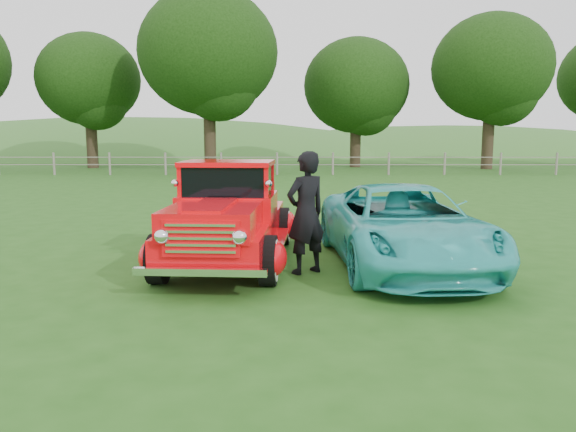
{
  "coord_description": "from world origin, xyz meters",
  "views": [
    {
      "loc": [
        0.68,
        -8.18,
        2.26
      ],
      "look_at": [
        0.65,
        1.2,
        0.86
      ],
      "focal_mm": 35.0,
      "sensor_mm": 36.0,
      "label": 1
    }
  ],
  "objects_px": {
    "tree_mid_west": "(89,80)",
    "tree_near_west": "(208,53)",
    "red_pickup": "(229,217)",
    "teal_sedan": "(403,226)",
    "tree_near_east": "(356,86)",
    "tree_mid_east": "(492,68)",
    "man": "(306,213)"
  },
  "relations": [
    {
      "from": "red_pickup",
      "to": "teal_sedan",
      "type": "distance_m",
      "value": 3.0
    },
    {
      "from": "tree_mid_east",
      "to": "tree_mid_west",
      "type": "bearing_deg",
      "value": 177.71
    },
    {
      "from": "tree_mid_west",
      "to": "tree_near_west",
      "type": "relative_size",
      "value": 0.81
    },
    {
      "from": "tree_near_west",
      "to": "teal_sedan",
      "type": "bearing_deg",
      "value": -74.51
    },
    {
      "from": "tree_near_east",
      "to": "tree_mid_east",
      "type": "distance_m",
      "value": 8.3
    },
    {
      "from": "red_pickup",
      "to": "teal_sedan",
      "type": "bearing_deg",
      "value": -3.13
    },
    {
      "from": "red_pickup",
      "to": "man",
      "type": "relative_size",
      "value": 2.57
    },
    {
      "from": "teal_sedan",
      "to": "man",
      "type": "bearing_deg",
      "value": -168.26
    },
    {
      "from": "tree_mid_east",
      "to": "tree_near_west",
      "type": "bearing_deg",
      "value": -173.29
    },
    {
      "from": "tree_mid_west",
      "to": "tree_near_west",
      "type": "xyz_separation_m",
      "value": [
        8.0,
        -3.0,
        1.25
      ]
    },
    {
      "from": "red_pickup",
      "to": "tree_mid_east",
      "type": "bearing_deg",
      "value": 65.63
    },
    {
      "from": "teal_sedan",
      "to": "man",
      "type": "xyz_separation_m",
      "value": [
        -1.66,
        -0.47,
        0.3
      ]
    },
    {
      "from": "tree_near_west",
      "to": "teal_sedan",
      "type": "relative_size",
      "value": 2.1
    },
    {
      "from": "tree_mid_west",
      "to": "tree_near_east",
      "type": "height_order",
      "value": "tree_mid_west"
    },
    {
      "from": "tree_near_east",
      "to": "red_pickup",
      "type": "xyz_separation_m",
      "value": [
        -5.37,
        -27.49,
        -4.45
      ]
    },
    {
      "from": "tree_near_west",
      "to": "tree_mid_east",
      "type": "height_order",
      "value": "tree_near_west"
    },
    {
      "from": "tree_mid_west",
      "to": "tree_near_east",
      "type": "distance_m",
      "value": 17.03
    },
    {
      "from": "tree_near_east",
      "to": "teal_sedan",
      "type": "bearing_deg",
      "value": -94.92
    },
    {
      "from": "tree_near_east",
      "to": "tree_mid_east",
      "type": "bearing_deg",
      "value": -14.04
    },
    {
      "from": "tree_near_east",
      "to": "red_pickup",
      "type": "distance_m",
      "value": 28.36
    },
    {
      "from": "tree_mid_west",
      "to": "red_pickup",
      "type": "xyz_separation_m",
      "value": [
        11.63,
        -26.49,
        -4.75
      ]
    },
    {
      "from": "tree_near_east",
      "to": "teal_sedan",
      "type": "height_order",
      "value": "tree_near_east"
    },
    {
      "from": "tree_mid_east",
      "to": "red_pickup",
      "type": "distance_m",
      "value": 29.29
    },
    {
      "from": "tree_mid_east",
      "to": "red_pickup",
      "type": "relative_size",
      "value": 1.86
    },
    {
      "from": "tree_near_west",
      "to": "teal_sedan",
      "type": "height_order",
      "value": "tree_near_west"
    },
    {
      "from": "tree_near_west",
      "to": "man",
      "type": "relative_size",
      "value": 5.28
    },
    {
      "from": "tree_mid_west",
      "to": "teal_sedan",
      "type": "bearing_deg",
      "value": -61.44
    },
    {
      "from": "tree_near_east",
      "to": "man",
      "type": "distance_m",
      "value": 28.9
    },
    {
      "from": "tree_near_west",
      "to": "man",
      "type": "bearing_deg",
      "value": -78.5
    },
    {
      "from": "man",
      "to": "red_pickup",
      "type": "bearing_deg",
      "value": -66.65
    },
    {
      "from": "tree_near_west",
      "to": "red_pickup",
      "type": "bearing_deg",
      "value": -81.23
    },
    {
      "from": "teal_sedan",
      "to": "tree_near_west",
      "type": "bearing_deg",
      "value": 101.57
    }
  ]
}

